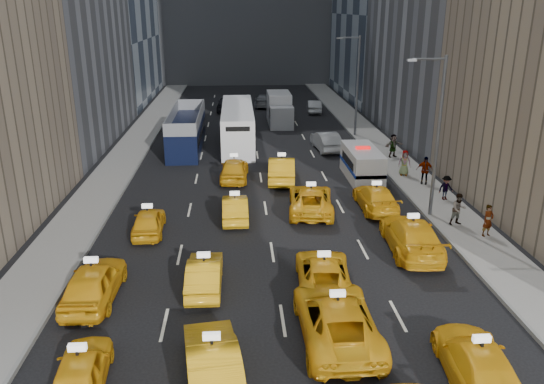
{
  "coord_description": "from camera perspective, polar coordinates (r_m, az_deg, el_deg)",
  "views": [
    {
      "loc": [
        -1.59,
        -15.47,
        11.37
      ],
      "look_at": [
        0.2,
        11.16,
        2.0
      ],
      "focal_mm": 35.0,
      "sensor_mm": 36.0,
      "label": 1
    }
  ],
  "objects": [
    {
      "name": "curb_west",
      "position": [
        42.67,
        -13.8,
        3.45
      ],
      "size": [
        0.15,
        90.0,
        0.18
      ],
      "primitive_type": "cube",
      "color": "slate",
      "rests_on": "ground"
    },
    {
      "name": "sidewalk_east",
      "position": [
        43.72,
        12.37,
        3.92
      ],
      "size": [
        3.0,
        90.0,
        0.15
      ],
      "primitive_type": "cube",
      "color": "gray",
      "rests_on": "ground"
    },
    {
      "name": "taxi_16",
      "position": [
        36.61,
        -4.08,
        2.48
      ],
      "size": [
        2.11,
        4.68,
        1.56
      ],
      "primitive_type": "imported",
      "rotation": [
        0.0,
        0.0,
        3.08
      ],
      "color": "#EDA614",
      "rests_on": "ground"
    },
    {
      "name": "pedestrian_5",
      "position": [
        42.72,
        12.91,
        4.88
      ],
      "size": [
        1.75,
        1.07,
        1.82
      ],
      "primitive_type": "imported",
      "rotation": [
        0.0,
        0.0,
        0.38
      ],
      "color": "gray",
      "rests_on": "sidewalk_east"
    },
    {
      "name": "taxi_11",
      "position": [
        26.78,
        14.78,
        -4.55
      ],
      "size": [
        2.61,
        5.75,
        1.63
      ],
      "primitive_type": "imported",
      "rotation": [
        0.0,
        0.0,
        3.08
      ],
      "color": "#EDA614",
      "rests_on": "ground"
    },
    {
      "name": "misc_car_1",
      "position": [
        55.92,
        -9.76,
        8.03
      ],
      "size": [
        2.61,
        4.95,
        1.33
      ],
      "primitive_type": "imported",
      "rotation": [
        0.0,
        0.0,
        3.05
      ],
      "color": "black",
      "rests_on": "ground"
    },
    {
      "name": "taxi_10",
      "position": [
        22.85,
        5.55,
        -8.66
      ],
      "size": [
        2.63,
        5.03,
        1.35
      ],
      "primitive_type": "imported",
      "rotation": [
        0.0,
        0.0,
        3.06
      ],
      "color": "#EDA614",
      "rests_on": "ground"
    },
    {
      "name": "taxi_5",
      "position": [
        17.6,
        -6.39,
        -17.82
      ],
      "size": [
        2.26,
        4.87,
        1.55
      ],
      "primitive_type": "imported",
      "rotation": [
        0.0,
        0.0,
        3.28
      ],
      "color": "#EDA614",
      "rests_on": "ground"
    },
    {
      "name": "taxi_7",
      "position": [
        18.74,
        21.26,
        -16.84
      ],
      "size": [
        2.46,
        5.08,
        1.42
      ],
      "primitive_type": "imported",
      "rotation": [
        0.0,
        0.0,
        3.04
      ],
      "color": "#EDA614",
      "rests_on": "ground"
    },
    {
      "name": "streetlight_near",
      "position": [
        30.2,
        17.25,
        6.14
      ],
      "size": [
        2.15,
        0.22,
        9.0
      ],
      "color": "#595B60",
      "rests_on": "ground"
    },
    {
      "name": "nypd_van",
      "position": [
        37.26,
        9.66,
        2.96
      ],
      "size": [
        2.23,
        5.41,
        2.3
      ],
      "rotation": [
        0.0,
        0.0,
        0.03
      ],
      "color": "silver",
      "rests_on": "ground"
    },
    {
      "name": "taxi_14",
      "position": [
        30.91,
        4.18,
        -0.82
      ],
      "size": [
        3.03,
        5.58,
        1.48
      ],
      "primitive_type": "imported",
      "rotation": [
        0.0,
        0.0,
        3.03
      ],
      "color": "#EDA614",
      "rests_on": "ground"
    },
    {
      "name": "streetlight_far",
      "position": [
        49.1,
        9.05,
        11.56
      ],
      "size": [
        2.15,
        0.22,
        9.0
      ],
      "color": "#595B60",
      "rests_on": "ground"
    },
    {
      "name": "taxi_15",
      "position": [
        31.82,
        11.09,
        -0.62
      ],
      "size": [
        1.98,
        4.86,
        1.41
      ],
      "primitive_type": "imported",
      "rotation": [
        0.0,
        0.0,
        3.14
      ],
      "color": "#EDA614",
      "rests_on": "ground"
    },
    {
      "name": "taxi_8",
      "position": [
        22.96,
        -18.62,
        -9.19
      ],
      "size": [
        2.01,
        4.72,
        1.59
      ],
      "primitive_type": "imported",
      "rotation": [
        0.0,
        0.0,
        3.11
      ],
      "color": "#EDA614",
      "rests_on": "ground"
    },
    {
      "name": "taxi_12",
      "position": [
        28.69,
        -13.14,
        -3.11
      ],
      "size": [
        1.71,
        3.93,
        1.32
      ],
      "primitive_type": "imported",
      "rotation": [
        0.0,
        0.0,
        3.18
      ],
      "color": "#EDA614",
      "rests_on": "ground"
    },
    {
      "name": "misc_car_4",
      "position": [
        60.73,
        4.57,
        9.17
      ],
      "size": [
        1.87,
        4.39,
        1.41
      ],
      "primitive_type": "imported",
      "rotation": [
        0.0,
        0.0,
        3.05
      ],
      "color": "#94979B",
      "rests_on": "ground"
    },
    {
      "name": "sidewalk_west",
      "position": [
        42.95,
        -15.7,
        3.36
      ],
      "size": [
        3.0,
        90.0,
        0.15
      ],
      "primitive_type": "cube",
      "color": "gray",
      "rests_on": "ground"
    },
    {
      "name": "misc_car_3",
      "position": [
        61.67,
        -4.95,
        9.43
      ],
      "size": [
        2.28,
        4.99,
        1.66
      ],
      "primitive_type": "imported",
      "rotation": [
        0.0,
        0.0,
        3.07
      ],
      "color": "black",
      "rests_on": "ground"
    },
    {
      "name": "misc_car_2",
      "position": [
        64.27,
        -0.84,
        9.83
      ],
      "size": [
        2.65,
        5.34,
        1.49
      ],
      "primitive_type": "imported",
      "rotation": [
        0.0,
        0.0,
        3.03
      ],
      "color": "slate",
      "rests_on": "ground"
    },
    {
      "name": "city_bus",
      "position": [
        46.46,
        -3.72,
        7.18
      ],
      "size": [
        2.71,
        12.58,
        3.24
      ],
      "rotation": [
        0.0,
        0.0,
        -0.01
      ],
      "color": "white",
      "rests_on": "ground"
    },
    {
      "name": "misc_car_0",
      "position": [
        44.56,
        5.84,
        5.49
      ],
      "size": [
        2.12,
        4.87,
        1.56
      ],
      "primitive_type": "imported",
      "rotation": [
        0.0,
        0.0,
        3.24
      ],
      "color": "#A8ABAF",
      "rests_on": "ground"
    },
    {
      "name": "pedestrian_4",
      "position": [
        38.21,
        14.06,
        3.07
      ],
      "size": [
        0.95,
        0.65,
        1.79
      ],
      "primitive_type": "imported",
      "rotation": [
        0.0,
        0.0,
        -0.21
      ],
      "color": "gray",
      "rests_on": "sidewalk_east"
    },
    {
      "name": "curb_east",
      "position": [
        43.34,
        10.53,
        3.93
      ],
      "size": [
        0.15,
        90.0,
        0.18
      ],
      "primitive_type": "cube",
      "color": "slate",
      "rests_on": "ground"
    },
    {
      "name": "pedestrian_2",
      "position": [
        34.0,
        18.21,
        0.43
      ],
      "size": [
        1.06,
        0.63,
        1.53
      ],
      "primitive_type": "imported",
      "rotation": [
        0.0,
        0.0,
        0.24
      ],
      "color": "gray",
      "rests_on": "sidewalk_east"
    },
    {
      "name": "pedestrian_1",
      "position": [
        30.29,
        19.43,
        -1.76
      ],
      "size": [
        0.92,
        0.61,
        1.77
      ],
      "primitive_type": "imported",
      "rotation": [
        0.0,
        0.0,
        0.17
      ],
      "color": "gray",
      "rests_on": "sidewalk_east"
    },
    {
      "name": "taxi_9",
      "position": [
        22.87,
        -7.27,
        -8.72
      ],
      "size": [
        1.43,
        4.07,
        1.34
      ],
      "primitive_type": "imported",
      "rotation": [
        0.0,
        0.0,
        3.14
      ],
      "color": "#EDA614",
      "rests_on": "ground"
    },
    {
      "name": "taxi_13",
      "position": [
        29.83,
        -4.0,
        -1.74
      ],
      "size": [
        1.47,
        4.05,
        1.33
      ],
      "primitive_type": "imported",
      "rotation": [
        0.0,
        0.0,
        3.16
      ],
      "color": "#EDA614",
      "rests_on": "ground"
    },
    {
      "name": "ground",
      "position": [
        19.26,
        1.7,
        -16.84
      ],
      "size": [
        160.0,
        160.0,
        0.0
      ],
      "primitive_type": "plane",
      "color": "black",
      "rests_on": "ground"
    },
    {
      "name": "pedestrian_0",
      "position": [
        29.36,
        22.22,
        -2.85
      ],
      "size": [
        0.72,
        0.58,
        1.7
      ],
      "primitive_type": "imported",
      "rotation": [
        0.0,
        0.0,
        0.33
      ],
      "color": "gray",
      "rests_on": "sidewalk_east"
    },
    {
      "name": "taxi_6",
      "position": [
        19.67,
        6.95,
        -13.33
      ],
      "size": [
        2.7,
        5.77,
        1.6
      ],
      "primitive_type": "imported",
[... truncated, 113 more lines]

